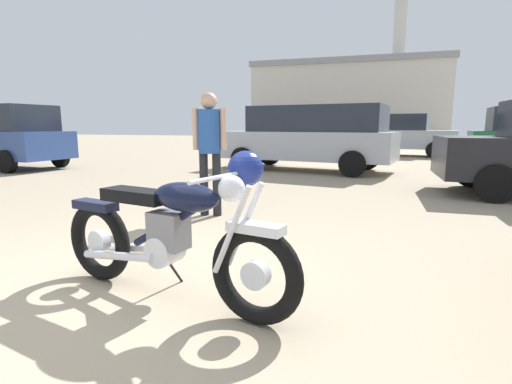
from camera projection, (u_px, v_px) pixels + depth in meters
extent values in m
plane|color=gray|center=(105.00, 303.00, 2.73)|extent=(80.00, 80.00, 0.00)
torus|color=black|center=(256.00, 275.00, 2.40)|extent=(0.65, 0.24, 0.64)
cylinder|color=silver|center=(256.00, 275.00, 2.40)|extent=(0.19, 0.11, 0.18)
torus|color=black|center=(99.00, 241.00, 3.10)|extent=(0.65, 0.24, 0.64)
cylinder|color=silver|center=(99.00, 241.00, 3.10)|extent=(0.19, 0.11, 0.18)
cube|color=silver|center=(256.00, 228.00, 2.35)|extent=(0.38, 0.20, 0.06)
cube|color=black|center=(95.00, 205.00, 3.06)|extent=(0.42, 0.21, 0.07)
cylinder|color=silver|center=(244.00, 225.00, 2.48)|extent=(0.29, 0.09, 0.58)
cylinder|color=silver|center=(232.00, 231.00, 2.35)|extent=(0.29, 0.09, 0.58)
sphere|color=silver|center=(232.00, 189.00, 2.39)|extent=(0.17, 0.17, 0.17)
cylinder|color=silver|center=(221.00, 177.00, 2.42)|extent=(0.15, 0.61, 0.03)
sphere|color=navy|center=(246.00, 169.00, 2.67)|extent=(0.25, 0.25, 0.25)
cylinder|color=black|center=(173.00, 221.00, 2.68)|extent=(0.75, 0.21, 0.47)
ellipsoid|color=black|center=(185.00, 197.00, 2.59)|extent=(0.55, 0.32, 0.20)
cube|color=black|center=(136.00, 195.00, 2.82)|extent=(0.57, 0.30, 0.09)
cube|color=slate|center=(169.00, 230.00, 2.71)|extent=(0.29, 0.23, 0.26)
cylinder|color=silver|center=(165.00, 250.00, 2.75)|extent=(0.26, 0.24, 0.22)
cylinder|color=silver|center=(138.00, 249.00, 3.04)|extent=(0.70, 0.20, 0.14)
cylinder|color=silver|center=(118.00, 256.00, 2.87)|extent=(0.70, 0.20, 0.14)
cylinder|color=black|center=(172.00, 267.00, 2.98)|extent=(0.07, 0.24, 0.33)
cylinder|color=black|center=(204.00, 184.00, 5.32)|extent=(0.12, 0.12, 0.86)
cylinder|color=black|center=(217.00, 185.00, 5.30)|extent=(0.12, 0.12, 0.86)
cylinder|color=#234C93|center=(209.00, 131.00, 5.19)|extent=(0.30, 0.30, 0.58)
cylinder|color=tan|center=(196.00, 129.00, 5.21)|extent=(0.08, 0.08, 0.55)
cylinder|color=tan|center=(223.00, 129.00, 5.16)|extent=(0.08, 0.08, 0.55)
sphere|color=tan|center=(209.00, 101.00, 5.12)|extent=(0.22, 0.22, 0.22)
cylinder|color=black|center=(6.00, 155.00, 12.44)|extent=(0.61, 0.24, 0.60)
cylinder|color=black|center=(7.00, 162.00, 10.04)|extent=(0.61, 0.24, 0.60)
cylinder|color=black|center=(60.00, 157.00, 11.53)|extent=(0.61, 0.24, 0.60)
cube|color=#2D4784|center=(5.00, 145.00, 11.17)|extent=(4.02, 1.96, 0.76)
cube|color=#232833|center=(8.00, 118.00, 10.95)|extent=(2.52, 1.71, 0.72)
cylinder|color=black|center=(491.00, 153.00, 12.98)|extent=(0.61, 0.24, 0.60)
cylinder|color=black|center=(500.00, 157.00, 11.49)|extent=(0.61, 0.24, 0.60)
cylinder|color=black|center=(243.00, 159.00, 10.60)|extent=(0.67, 0.31, 0.64)
cylinder|color=black|center=(270.00, 155.00, 12.14)|extent=(0.67, 0.31, 0.64)
cylinder|color=black|center=(352.00, 164.00, 9.26)|extent=(0.67, 0.31, 0.64)
cylinder|color=black|center=(367.00, 158.00, 10.80)|extent=(0.67, 0.31, 0.64)
cube|color=#ADB2BC|center=(306.00, 145.00, 10.64)|extent=(4.92, 2.47, 0.74)
cube|color=#232833|center=(317.00, 119.00, 10.38)|extent=(3.71, 2.13, 0.68)
cylinder|color=black|center=(471.00, 172.00, 7.82)|extent=(0.62, 0.21, 0.62)
cylinder|color=black|center=(496.00, 184.00, 6.20)|extent=(0.62, 0.21, 0.62)
cylinder|color=black|center=(437.00, 148.00, 16.10)|extent=(0.64, 0.30, 0.62)
cylinder|color=black|center=(434.00, 150.00, 14.60)|extent=(0.64, 0.30, 0.62)
cylinder|color=black|center=(371.00, 146.00, 17.33)|extent=(0.64, 0.30, 0.62)
cylinder|color=black|center=(362.00, 148.00, 15.83)|extent=(0.64, 0.30, 0.62)
cube|color=#ADB2BC|center=(400.00, 139.00, 15.90)|extent=(4.43, 2.39, 0.72)
cube|color=#232833|center=(401.00, 122.00, 15.79)|extent=(2.23, 1.87, 0.64)
cube|color=beige|center=(349.00, 104.00, 36.80)|extent=(16.75, 8.45, 6.38)
cube|color=gray|center=(350.00, 67.00, 36.21)|extent=(17.05, 8.75, 0.50)
cylinder|color=beige|center=(400.00, 23.00, 34.35)|extent=(1.10, 1.10, 7.48)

